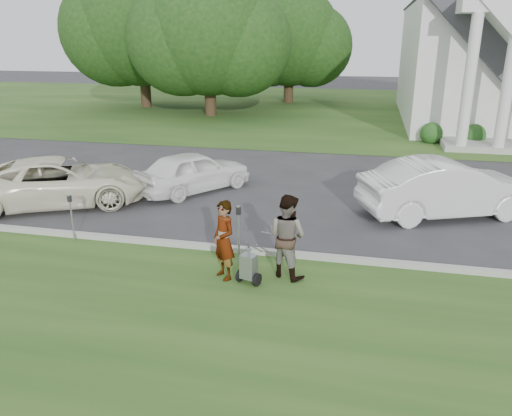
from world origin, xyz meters
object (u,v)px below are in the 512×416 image
(parking_meter_near, at_px, (239,228))
(tree_far, at_px, (141,27))
(parking_meter_far, at_px, (71,213))
(tree_back, at_px, (289,41))
(striping_cart, at_px, (249,267))
(tree_left, at_px, (208,35))
(car_b, at_px, (193,171))
(car_d, at_px, (447,188))
(car_a, at_px, (59,182))
(person_left, at_px, (224,241))
(person_right, at_px, (287,237))
(church, at_px, (491,20))

(parking_meter_near, bearing_deg, tree_far, 118.59)
(parking_meter_near, bearing_deg, parking_meter_far, 175.13)
(tree_back, distance_m, striping_cart, 31.53)
(tree_left, relative_size, car_b, 2.60)
(car_d, bearing_deg, car_a, 74.89)
(person_left, height_order, person_right, person_right)
(car_d, bearing_deg, person_left, 112.84)
(tree_back, bearing_deg, church, -27.85)
(church, xyz_separation_m, car_a, (-15.92, -20.17, -5.20))
(tree_left, height_order, car_b, tree_left)
(parking_meter_far, xyz_separation_m, car_b, (1.51, 4.95, -0.11))
(car_b, bearing_deg, car_a, 68.01)
(church, distance_m, parking_meter_near, 25.54)
(person_left, xyz_separation_m, car_b, (-2.83, 6.06, -0.18))
(car_b, bearing_deg, person_left, 150.82)
(parking_meter_far, bearing_deg, car_d, 23.88)
(striping_cart, distance_m, car_d, 7.20)
(tree_left, bearing_deg, car_b, -74.31)
(church, xyz_separation_m, parking_meter_near, (-9.33, -23.23, -5.03))
(parking_meter_far, xyz_separation_m, car_a, (-2.10, 2.68, -0.06))
(tree_left, height_order, person_left, tree_left)
(parking_meter_near, relative_size, car_a, 0.27)
(person_left, bearing_deg, car_a, -167.26)
(tree_far, height_order, parking_meter_near, tree_far)
(church, bearing_deg, tree_left, -176.21)
(parking_meter_far, bearing_deg, person_right, -7.09)
(car_b, bearing_deg, tree_far, -25.76)
(parking_meter_far, relative_size, car_d, 0.25)
(tree_left, xyz_separation_m, tree_back, (4.00, 8.00, -0.38))
(parking_meter_far, bearing_deg, tree_left, 98.37)
(car_a, bearing_deg, tree_back, -33.20)
(striping_cart, height_order, parking_meter_near, parking_meter_near)
(car_b, bearing_deg, car_d, -149.28)
(parking_meter_near, bearing_deg, person_left, -101.19)
(church, height_order, tree_back, church)
(person_right, bearing_deg, car_b, -27.75)
(church, height_order, parking_meter_far, church)
(person_left, bearing_deg, car_d, 88.71)
(tree_left, bearing_deg, tree_back, 63.43)
(church, relative_size, person_right, 12.88)
(car_b, xyz_separation_m, car_d, (8.06, -0.71, 0.14))
(church, height_order, striping_cart, church)
(church, xyz_separation_m, striping_cart, (-8.89, -24.09, -5.55))
(tree_far, bearing_deg, parking_meter_far, -69.59)
(tree_left, height_order, tree_far, tree_far)
(person_right, bearing_deg, church, -83.01)
(church, distance_m, tree_left, 17.07)
(tree_far, xyz_separation_m, person_left, (13.54, -25.82, -4.81))
(car_a, relative_size, car_b, 1.31)
(car_a, distance_m, car_d, 11.78)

